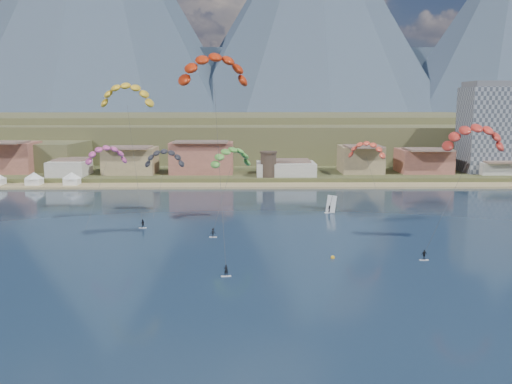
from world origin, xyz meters
TOP-DOWN VIEW (x-y plane):
  - ground at (0.00, 0.00)m, footprint 2400.00×2400.00m
  - beach at (0.00, 106.00)m, footprint 2200.00×12.00m
  - land at (0.00, 560.00)m, footprint 2200.00×900.00m
  - foothills at (22.39, 232.47)m, footprint 940.00×210.00m
  - mountain_ridge at (-14.60, 823.65)m, footprint 2060.00×480.00m
  - town at (-40.00, 122.00)m, footprint 400.00×24.00m
  - apartment_tower at (85.00, 128.00)m, footprint 20.00×16.00m
  - watchtower at (5.00, 114.00)m, footprint 5.82×5.82m
  - beach_tents at (-76.25, 106.00)m, footprint 43.40×6.40m
  - kitesurfer_red at (-7.25, 27.30)m, footprint 13.50×19.50m
  - kitesurfer_yellow at (-29.16, 58.71)m, footprint 12.62×15.81m
  - kitesurfer_orange at (39.44, 30.50)m, footprint 17.76×12.82m
  - kitesurfer_green at (-5.25, 51.53)m, footprint 10.42×18.64m
  - distant_kite_pink at (-32.60, 51.75)m, footprint 9.97×7.55m
  - distant_kite_dark at (-21.55, 62.45)m, footprint 10.06×6.21m
  - distant_kite_orange at (26.66, 61.83)m, footprint 9.87×7.42m
  - windsurfer at (18.33, 62.38)m, footprint 2.48×2.73m
  - buoy at (13.08, 22.39)m, footprint 0.69×0.69m

SIDE VIEW (x-z plane):
  - ground at x=0.00m, z-range 0.00..0.00m
  - land at x=0.00m, z-range -2.00..2.00m
  - buoy at x=13.08m, z-range -0.23..0.47m
  - beach at x=0.00m, z-range -0.20..0.70m
  - windsurfer at x=18.33m, z-range -0.78..3.48m
  - beach_tents at x=-76.25m, z-range 1.21..6.21m
  - watchtower at x=5.00m, z-range 2.07..10.67m
  - town at x=-40.00m, z-range 2.00..14.00m
  - foothills at x=22.39m, z-range 0.08..18.08m
  - distant_kite_dark at x=-21.55m, z-range 5.38..22.80m
  - kitesurfer_green at x=-5.25m, z-range 5.17..25.21m
  - distant_kite_pink at x=-32.60m, z-range 6.40..25.29m
  - distant_kite_orange at x=26.66m, z-range 6.53..25.60m
  - apartment_tower at x=85.00m, z-range 1.82..33.82m
  - kitesurfer_orange at x=39.44m, z-range 8.18..33.59m
  - kitesurfer_yellow at x=-29.16m, z-range 12.55..45.26m
  - kitesurfer_red at x=-7.25m, z-range 14.41..51.12m
  - mountain_ridge at x=-14.60m, z-range -49.69..350.31m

